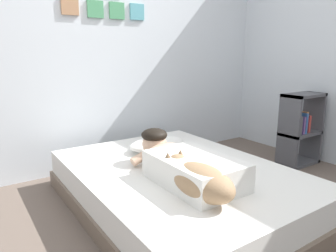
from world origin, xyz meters
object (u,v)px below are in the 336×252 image
coffee_cup (171,143)px  bookshelf (300,128)px  pillow (157,144)px  person_lying (182,162)px  cell_phone (201,158)px  bed (179,187)px  dog (198,179)px

coffee_cup → bookshelf: 1.39m
coffee_cup → pillow: bearing=-176.3°
coffee_cup → person_lying: bearing=-118.6°
person_lying → cell_phone: size_ratio=6.57×
bed → bookshelf: (1.58, 0.05, 0.24)m
dog → bookshelf: (1.77, 0.50, -0.03)m
pillow → coffee_cup: (0.15, 0.01, -0.02)m
cell_phone → bookshelf: size_ratio=0.19×
coffee_cup → cell_phone: bearing=-88.5°
person_lying → dog: bearing=-108.4°
person_lying → bookshelf: 1.68m
coffee_cup → bookshelf: bookshelf is taller
pillow → cell_phone: 0.43m
pillow → coffee_cup: 0.16m
bed → cell_phone: bearing=12.8°
bookshelf → dog: bearing=-164.2°
pillow → dog: (-0.28, -0.90, 0.05)m
cell_phone → person_lying: bearing=-148.6°
person_lying → cell_phone: bearing=31.4°
person_lying → dog: 0.31m
person_lying → bookshelf: (1.67, 0.21, -0.03)m
pillow → dog: 0.95m
coffee_cup → cell_phone: coffee_cup is taller
dog → bookshelf: bearing=15.8°
dog → coffee_cup: (0.44, 0.91, -0.07)m
person_lying → dog: size_ratio=1.60×
bed → coffee_cup: bearing=61.6°
pillow → person_lying: person_lying is taller
bed → person_lying: (-0.08, -0.15, 0.26)m
bed → bookshelf: size_ratio=2.60×
cell_phone → bed: bearing=-167.2°
bed → dog: bearing=-112.2°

